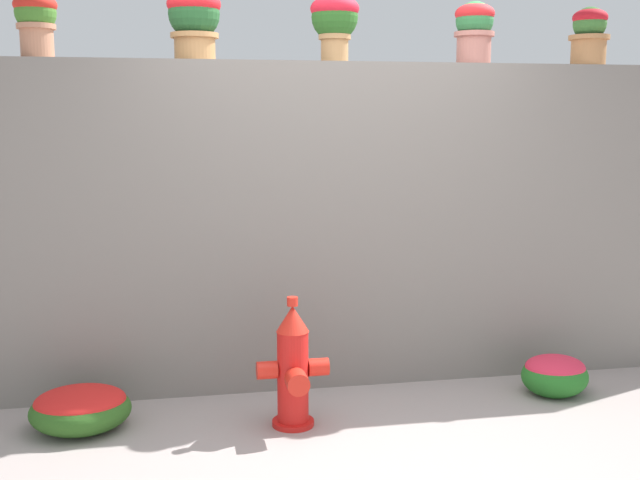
{
  "coord_description": "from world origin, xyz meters",
  "views": [
    {
      "loc": [
        -1.02,
        -3.64,
        1.74
      ],
      "look_at": [
        -0.11,
        1.06,
        0.98
      ],
      "focal_mm": 43.66,
      "sensor_mm": 36.0,
      "label": 1
    }
  ],
  "objects_px": {
    "potted_plant_2": "(194,17)",
    "potted_plant_3": "(335,18)",
    "flower_bush_right": "(80,407)",
    "potted_plant_5": "(589,33)",
    "fire_hydrant": "(293,370)",
    "flower_bush_left": "(555,373)",
    "potted_plant_1": "(36,18)",
    "potted_plant_4": "(474,27)"
  },
  "relations": [
    {
      "from": "flower_bush_left",
      "to": "fire_hydrant",
      "type": "bearing_deg",
      "value": -173.59
    },
    {
      "from": "flower_bush_left",
      "to": "flower_bush_right",
      "type": "relative_size",
      "value": 0.75
    },
    {
      "from": "potted_plant_2",
      "to": "fire_hydrant",
      "type": "xyz_separation_m",
      "value": [
        0.48,
        -0.77,
        -2.0
      ]
    },
    {
      "from": "potted_plant_1",
      "to": "potted_plant_2",
      "type": "bearing_deg",
      "value": 3.49
    },
    {
      "from": "fire_hydrant",
      "to": "flower_bush_left",
      "type": "bearing_deg",
      "value": 6.41
    },
    {
      "from": "potted_plant_4",
      "to": "potted_plant_5",
      "type": "distance_m",
      "value": 0.81
    },
    {
      "from": "potted_plant_3",
      "to": "flower_bush_right",
      "type": "distance_m",
      "value": 2.78
    },
    {
      "from": "potted_plant_4",
      "to": "fire_hydrant",
      "type": "relative_size",
      "value": 0.53
    },
    {
      "from": "potted_plant_5",
      "to": "flower_bush_right",
      "type": "height_order",
      "value": "potted_plant_5"
    },
    {
      "from": "potted_plant_3",
      "to": "potted_plant_4",
      "type": "relative_size",
      "value": 1.08
    },
    {
      "from": "potted_plant_1",
      "to": "flower_bush_left",
      "type": "xyz_separation_m",
      "value": [
        3.09,
        -0.52,
        -2.17
      ]
    },
    {
      "from": "potted_plant_2",
      "to": "potted_plant_3",
      "type": "bearing_deg",
      "value": -1.74
    },
    {
      "from": "potted_plant_4",
      "to": "flower_bush_right",
      "type": "bearing_deg",
      "value": -167.94
    },
    {
      "from": "potted_plant_1",
      "to": "potted_plant_2",
      "type": "xyz_separation_m",
      "value": [
        0.91,
        0.06,
        0.03
      ]
    },
    {
      "from": "potted_plant_2",
      "to": "potted_plant_5",
      "type": "xyz_separation_m",
      "value": [
        2.59,
        -0.06,
        -0.05
      ]
    },
    {
      "from": "potted_plant_1",
      "to": "potted_plant_3",
      "type": "xyz_separation_m",
      "value": [
        1.78,
        0.03,
        0.04
      ]
    },
    {
      "from": "potted_plant_3",
      "to": "flower_bush_right",
      "type": "height_order",
      "value": "potted_plant_3"
    },
    {
      "from": "flower_bush_left",
      "to": "potted_plant_1",
      "type": "bearing_deg",
      "value": 170.43
    },
    {
      "from": "potted_plant_2",
      "to": "fire_hydrant",
      "type": "relative_size",
      "value": 0.58
    },
    {
      "from": "potted_plant_1",
      "to": "potted_plant_5",
      "type": "height_order",
      "value": "potted_plant_5"
    },
    {
      "from": "potted_plant_5",
      "to": "flower_bush_right",
      "type": "xyz_separation_m",
      "value": [
        -3.29,
        -0.53,
        -2.16
      ]
    },
    {
      "from": "potted_plant_3",
      "to": "fire_hydrant",
      "type": "distance_m",
      "value": 2.18
    },
    {
      "from": "potted_plant_2",
      "to": "potted_plant_4",
      "type": "height_order",
      "value": "potted_plant_2"
    },
    {
      "from": "potted_plant_1",
      "to": "potted_plant_2",
      "type": "distance_m",
      "value": 0.91
    },
    {
      "from": "potted_plant_4",
      "to": "potted_plant_5",
      "type": "relative_size",
      "value": 1.04
    },
    {
      "from": "potted_plant_2",
      "to": "potted_plant_5",
      "type": "height_order",
      "value": "potted_plant_2"
    },
    {
      "from": "potted_plant_5",
      "to": "flower_bush_left",
      "type": "relative_size",
      "value": 0.9
    },
    {
      "from": "potted_plant_4",
      "to": "flower_bush_left",
      "type": "height_order",
      "value": "potted_plant_4"
    },
    {
      "from": "potted_plant_4",
      "to": "fire_hydrant",
      "type": "height_order",
      "value": "potted_plant_4"
    },
    {
      "from": "potted_plant_3",
      "to": "flower_bush_right",
      "type": "relative_size",
      "value": 0.76
    },
    {
      "from": "potted_plant_1",
      "to": "fire_hydrant",
      "type": "relative_size",
      "value": 0.5
    },
    {
      "from": "potted_plant_5",
      "to": "fire_hydrant",
      "type": "bearing_deg",
      "value": -161.53
    },
    {
      "from": "potted_plant_3",
      "to": "potted_plant_4",
      "type": "xyz_separation_m",
      "value": [
        0.91,
        -0.04,
        -0.04
      ]
    },
    {
      "from": "potted_plant_1",
      "to": "potted_plant_5",
      "type": "relative_size",
      "value": 0.99
    },
    {
      "from": "potted_plant_1",
      "to": "flower_bush_left",
      "type": "bearing_deg",
      "value": -9.57
    },
    {
      "from": "potted_plant_3",
      "to": "fire_hydrant",
      "type": "relative_size",
      "value": 0.57
    },
    {
      "from": "potted_plant_3",
      "to": "flower_bush_right",
      "type": "bearing_deg",
      "value": -160.19
    },
    {
      "from": "potted_plant_1",
      "to": "potted_plant_4",
      "type": "distance_m",
      "value": 2.69
    },
    {
      "from": "potted_plant_1",
      "to": "flower_bush_right",
      "type": "relative_size",
      "value": 0.67
    },
    {
      "from": "potted_plant_4",
      "to": "flower_bush_left",
      "type": "xyz_separation_m",
      "value": [
        0.4,
        -0.51,
        -2.17
      ]
    },
    {
      "from": "potted_plant_1",
      "to": "flower_bush_left",
      "type": "height_order",
      "value": "potted_plant_1"
    },
    {
      "from": "potted_plant_3",
      "to": "potted_plant_5",
      "type": "xyz_separation_m",
      "value": [
        1.72,
        -0.04,
        -0.06
      ]
    }
  ]
}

